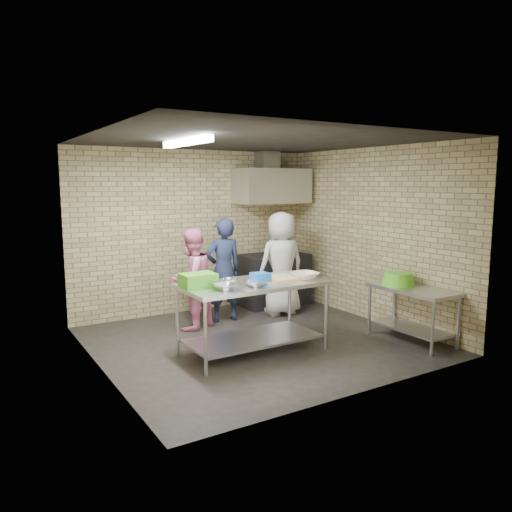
# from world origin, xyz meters

# --- Properties ---
(floor) EXTENTS (4.20, 4.20, 0.00)m
(floor) POSITION_xyz_m (0.00, 0.00, 0.00)
(floor) COLOR black
(floor) RESTS_ON ground
(ceiling) EXTENTS (4.20, 4.20, 0.00)m
(ceiling) POSITION_xyz_m (0.00, 0.00, 2.70)
(ceiling) COLOR black
(ceiling) RESTS_ON ground
(back_wall) EXTENTS (4.20, 0.06, 2.70)m
(back_wall) POSITION_xyz_m (0.00, 2.00, 1.35)
(back_wall) COLOR tan
(back_wall) RESTS_ON ground
(front_wall) EXTENTS (4.20, 0.06, 2.70)m
(front_wall) POSITION_xyz_m (0.00, -2.00, 1.35)
(front_wall) COLOR tan
(front_wall) RESTS_ON ground
(left_wall) EXTENTS (0.06, 4.00, 2.70)m
(left_wall) POSITION_xyz_m (-2.10, 0.00, 1.35)
(left_wall) COLOR tan
(left_wall) RESTS_ON ground
(right_wall) EXTENTS (0.06, 4.00, 2.70)m
(right_wall) POSITION_xyz_m (2.10, 0.00, 1.35)
(right_wall) COLOR tan
(right_wall) RESTS_ON ground
(prep_table) EXTENTS (1.82, 0.91, 0.91)m
(prep_table) POSITION_xyz_m (-0.28, -0.35, 0.46)
(prep_table) COLOR silver
(prep_table) RESTS_ON floor
(side_counter) EXTENTS (0.60, 1.20, 0.75)m
(side_counter) POSITION_xyz_m (1.80, -1.10, 0.38)
(side_counter) COLOR silver
(side_counter) RESTS_ON floor
(stove) EXTENTS (1.20, 0.70, 0.90)m
(stove) POSITION_xyz_m (1.35, 1.65, 0.45)
(stove) COLOR black
(stove) RESTS_ON floor
(range_hood) EXTENTS (1.30, 0.60, 0.60)m
(range_hood) POSITION_xyz_m (1.35, 1.70, 2.10)
(range_hood) COLOR silver
(range_hood) RESTS_ON back_wall
(hood_duct) EXTENTS (0.35, 0.30, 0.30)m
(hood_duct) POSITION_xyz_m (1.35, 1.85, 2.55)
(hood_duct) COLOR #A5A8AD
(hood_duct) RESTS_ON back_wall
(wall_shelf) EXTENTS (0.80, 0.20, 0.04)m
(wall_shelf) POSITION_xyz_m (1.65, 1.89, 1.92)
(wall_shelf) COLOR #3F2B19
(wall_shelf) RESTS_ON back_wall
(fluorescent_fixture) EXTENTS (0.10, 1.25, 0.08)m
(fluorescent_fixture) POSITION_xyz_m (-1.00, 0.00, 2.64)
(fluorescent_fixture) COLOR white
(fluorescent_fixture) RESTS_ON ceiling
(green_crate) EXTENTS (0.41, 0.30, 0.16)m
(green_crate) POSITION_xyz_m (-0.98, -0.23, 0.99)
(green_crate) COLOR green
(green_crate) RESTS_ON prep_table
(blue_tub) EXTENTS (0.20, 0.20, 0.13)m
(blue_tub) POSITION_xyz_m (-0.23, -0.45, 0.98)
(blue_tub) COLOR blue
(blue_tub) RESTS_ON prep_table
(cutting_board) EXTENTS (0.56, 0.43, 0.03)m
(cutting_board) POSITION_xyz_m (0.07, -0.37, 0.93)
(cutting_board) COLOR #D4B27A
(cutting_board) RESTS_ON prep_table
(mixing_bowl_a) EXTENTS (0.30, 0.30, 0.07)m
(mixing_bowl_a) POSITION_xyz_m (-0.78, -0.55, 0.95)
(mixing_bowl_a) COLOR silver
(mixing_bowl_a) RESTS_ON prep_table
(mixing_bowl_b) EXTENTS (0.23, 0.23, 0.07)m
(mixing_bowl_b) POSITION_xyz_m (-0.58, -0.30, 0.95)
(mixing_bowl_b) COLOR #BBBDC2
(mixing_bowl_b) RESTS_ON prep_table
(mixing_bowl_c) EXTENTS (0.28, 0.28, 0.06)m
(mixing_bowl_c) POSITION_xyz_m (-0.38, -0.57, 0.94)
(mixing_bowl_c) COLOR silver
(mixing_bowl_c) RESTS_ON prep_table
(ceramic_bowl) EXTENTS (0.37, 0.37, 0.09)m
(ceramic_bowl) POSITION_xyz_m (0.42, -0.50, 0.96)
(ceramic_bowl) COLOR beige
(ceramic_bowl) RESTS_ON prep_table
(green_basin) EXTENTS (0.46, 0.46, 0.17)m
(green_basin) POSITION_xyz_m (1.78, -0.85, 0.83)
(green_basin) COLOR #59C626
(green_basin) RESTS_ON side_counter
(bottle_green) EXTENTS (0.06, 0.06, 0.15)m
(bottle_green) POSITION_xyz_m (1.80, 1.89, 2.02)
(bottle_green) COLOR green
(bottle_green) RESTS_ON wall_shelf
(man_navy) EXTENTS (0.63, 0.44, 1.62)m
(man_navy) POSITION_xyz_m (0.09, 1.15, 0.81)
(man_navy) COLOR #151836
(man_navy) RESTS_ON floor
(woman_pink) EXTENTS (0.89, 0.80, 1.50)m
(woman_pink) POSITION_xyz_m (-0.51, 1.01, 0.75)
(woman_pink) COLOR pink
(woman_pink) RESTS_ON floor
(woman_white) EXTENTS (0.85, 0.58, 1.69)m
(woman_white) POSITION_xyz_m (1.09, 1.02, 0.85)
(woman_white) COLOR silver
(woman_white) RESTS_ON floor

